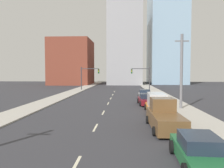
{
  "coord_description": "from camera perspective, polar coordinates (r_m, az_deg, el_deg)",
  "views": [
    {
      "loc": [
        2.29,
        -2.34,
        4.36
      ],
      "look_at": [
        -0.04,
        37.81,
        2.2
      ],
      "focal_mm": 35.0,
      "sensor_mm": 36.0,
      "label": 1
    }
  ],
  "objects": [
    {
      "name": "pickup_truck_brown",
      "position": [
        17.53,
        13.48,
        -8.33
      ],
      "size": [
        2.46,
        5.97,
        2.3
      ],
      "rotation": [
        0.0,
        0.0,
        0.02
      ],
      "color": "brown",
      "rests_on": "ground"
    },
    {
      "name": "building_office_center",
      "position": [
        82.91,
        3.31,
        10.12
      ],
      "size": [
        12.0,
        20.0,
        29.07
      ],
      "color": "#99999E",
      "rests_on": "ground"
    },
    {
      "name": "lane_stripe_at_21m",
      "position": [
        23.84,
        -2.27,
        -7.46
      ],
      "size": [
        0.16,
        2.4,
        0.01
      ],
      "primitive_type": "cube",
      "color": "beige",
      "rests_on": "ground"
    },
    {
      "name": "traffic_signal_right",
      "position": [
        53.01,
        8.3,
        2.33
      ],
      "size": [
        4.57,
        0.35,
        5.65
      ],
      "color": "#38383D",
      "rests_on": "ground"
    },
    {
      "name": "lane_stripe_at_34m",
      "position": [
        36.45,
        -0.31,
        -3.79
      ],
      "size": [
        0.16,
        2.4,
        0.01
      ],
      "primitive_type": "cube",
      "color": "beige",
      "rests_on": "ground"
    },
    {
      "name": "sidewalk_left",
      "position": [
        55.39,
        -8.52,
        -1.41
      ],
      "size": [
        3.39,
        103.4,
        0.13
      ],
      "color": "#ADA89E",
      "rests_on": "ground"
    },
    {
      "name": "lane_stripe_at_28m",
      "position": [
        30.65,
        -1.01,
        -5.1
      ],
      "size": [
        0.16,
        2.4,
        0.01
      ],
      "primitive_type": "cube",
      "color": "beige",
      "rests_on": "ground"
    },
    {
      "name": "building_brick_left",
      "position": [
        80.66,
        -10.42,
        5.61
      ],
      "size": [
        14.0,
        16.0,
        16.0
      ],
      "color": "brown",
      "rests_on": "ground"
    },
    {
      "name": "lane_stripe_at_40m",
      "position": [
        42.42,
        0.21,
        -2.82
      ],
      "size": [
        0.16,
        2.4,
        0.01
      ],
      "primitive_type": "cube",
      "color": "beige",
      "rests_on": "ground"
    },
    {
      "name": "traffic_signal_left",
      "position": [
        53.61,
        -6.58,
        2.35
      ],
      "size": [
        4.57,
        0.35,
        5.65
      ],
      "color": "#38383D",
      "rests_on": "ground"
    },
    {
      "name": "lane_stripe_at_47m",
      "position": [
        49.16,
        0.64,
        -2.01
      ],
      "size": [
        0.16,
        2.4,
        0.01
      ],
      "primitive_type": "cube",
      "color": "beige",
      "rests_on": "ground"
    },
    {
      "name": "sidewalk_right",
      "position": [
        54.63,
        10.43,
        -1.48
      ],
      "size": [
        3.39,
        103.4,
        0.13
      ],
      "color": "#ADA89E",
      "rests_on": "ground"
    },
    {
      "name": "lane_stripe_at_15m",
      "position": [
        17.62,
        -4.34,
        -11.25
      ],
      "size": [
        0.16,
        2.4,
        0.01
      ],
      "primitive_type": "cube",
      "color": "beige",
      "rests_on": "ground"
    },
    {
      "name": "lane_stripe_at_7m",
      "position": [
        10.99,
        -9.6,
        -20.31
      ],
      "size": [
        0.16,
        2.4,
        0.01
      ],
      "primitive_type": "cube",
      "color": "beige",
      "rests_on": "ground"
    },
    {
      "name": "building_glass_right",
      "position": [
        88.73,
        13.96,
        11.51
      ],
      "size": [
        13.0,
        20.0,
        35.03
      ],
      "color": "#8CADC6",
      "rests_on": "ground"
    },
    {
      "name": "sedan_maroon",
      "position": [
        29.78,
        8.98,
        -4.05
      ],
      "size": [
        2.31,
        4.64,
        1.5
      ],
      "rotation": [
        0.0,
        0.0,
        0.04
      ],
      "color": "maroon",
      "rests_on": "ground"
    },
    {
      "name": "sedan_white",
      "position": [
        35.97,
        8.52,
        -2.81
      ],
      "size": [
        2.24,
        4.37,
        1.54
      ],
      "rotation": [
        0.0,
        0.0,
        -0.03
      ],
      "color": "silver",
      "rests_on": "ground"
    },
    {
      "name": "sedan_green",
      "position": [
        11.33,
        21.8,
        -16.1
      ],
      "size": [
        2.27,
        4.83,
        1.47
      ],
      "rotation": [
        0.0,
        0.0,
        -0.04
      ],
      "color": "#1E6033",
      "rests_on": "ground"
    },
    {
      "name": "utility_pole_right_mid",
      "position": [
        26.79,
        17.68,
        3.26
      ],
      "size": [
        1.6,
        0.32,
        8.79
      ],
      "color": "slate",
      "rests_on": "ground"
    },
    {
      "name": "box_truck_orange",
      "position": [
        23.87,
        11.51,
        -5.07
      ],
      "size": [
        2.38,
        5.93,
        2.14
      ],
      "rotation": [
        0.0,
        0.0,
        -0.03
      ],
      "color": "orange",
      "rests_on": "ground"
    }
  ]
}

